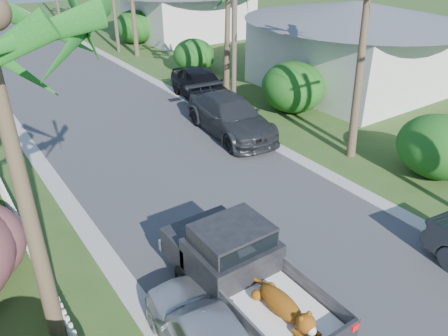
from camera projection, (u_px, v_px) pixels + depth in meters
ground at (362, 312)px, 10.42m from camera, size 120.00×120.00×0.00m
road at (56, 72)px, 28.50m from camera, size 8.00×100.00×0.02m
curb_right at (118, 62)px, 30.65m from camera, size 0.60×100.00×0.06m
pickup_truck at (239, 269)px, 10.30m from camera, size 1.98×5.12×2.06m
parked_car_rm at (230, 116)px, 19.43m from camera, size 2.93×5.86×1.63m
parked_car_rf at (201, 85)px, 23.33m from camera, size 2.67×5.21×1.70m
shrub_r_a at (439, 147)px, 15.87m from camera, size 2.80×3.08×2.30m
shrub_r_b at (293, 87)px, 21.71m from camera, size 3.00×3.30×2.50m
shrub_r_c at (194, 55)px, 28.16m from camera, size 2.60×2.86×2.10m
shrub_r_d at (135, 27)px, 35.53m from camera, size 3.20×3.52×2.60m
picket_fence at (38, 266)px, 11.15m from camera, size 0.10×11.00×1.00m
house_right_near at (350, 50)px, 24.59m from camera, size 8.00×9.00×4.80m
house_right_far at (188, 11)px, 37.65m from camera, size 9.00×8.00×4.60m
utility_pole_b at (234, 15)px, 20.46m from camera, size 1.60×0.26×9.00m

